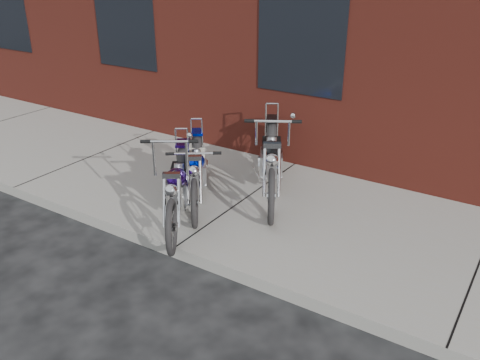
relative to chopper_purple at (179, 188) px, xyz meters
The scene contains 5 objects.
ground 0.92m from the chopper_purple, 55.79° to the right, with size 120.00×120.00×0.00m, color black.
sidewalk 1.09m from the chopper_purple, 64.90° to the left, with size 22.00×3.00×0.15m, color gray.
chopper_purple is the anchor object (origin of this frame).
chopper_blue 0.60m from the chopper_purple, 105.82° to the left, with size 1.34×1.81×0.94m.
chopper_third 1.43m from the chopper_purple, 65.90° to the left, with size 1.33×2.21×1.26m.
Camera 1 is at (3.34, -3.79, 3.25)m, focal length 38.00 mm.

